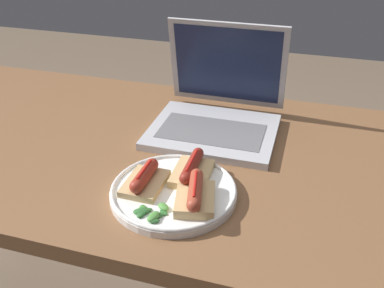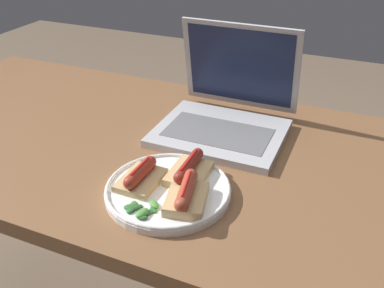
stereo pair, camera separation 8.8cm
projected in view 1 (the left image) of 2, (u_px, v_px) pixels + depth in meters
name	position (u px, v px, depth m)	size (l,w,h in m)	color
desk	(136.00, 171.00, 1.04)	(1.44, 0.70, 0.73)	brown
laptop	(217.00, 112.00, 1.05)	(0.30, 0.29, 0.24)	#B7B7BC
plate	(174.00, 191.00, 0.83)	(0.25, 0.25, 0.02)	white
sausage_toast_left	(192.00, 170.00, 0.85)	(0.07, 0.12, 0.04)	tan
sausage_toast_middle	(145.00, 179.00, 0.83)	(0.07, 0.10, 0.04)	tan
sausage_toast_right	(195.00, 195.00, 0.78)	(0.09, 0.11, 0.05)	tan
salad_pile	(151.00, 213.00, 0.76)	(0.07, 0.06, 0.01)	#4C8E3D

